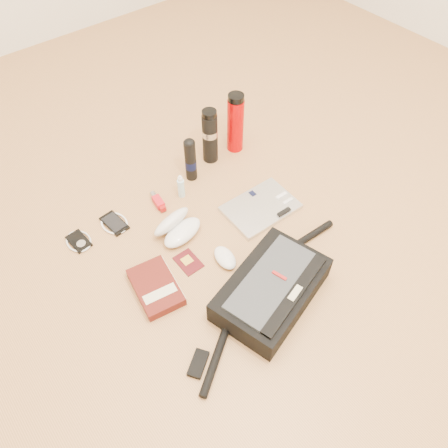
# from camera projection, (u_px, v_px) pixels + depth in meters

# --- Properties ---
(ground) EXTENTS (4.00, 4.00, 0.00)m
(ground) POSITION_uv_depth(u_px,v_px,m) (238.00, 253.00, 1.70)
(ground) COLOR #B7824C
(ground) RESTS_ON ground
(messenger_bag) EXTENTS (0.83, 0.36, 0.12)m
(messenger_bag) POSITION_uv_depth(u_px,v_px,m) (271.00, 290.00, 1.54)
(messenger_bag) COLOR black
(messenger_bag) RESTS_ON ground
(laptop) EXTENTS (0.30, 0.22, 0.03)m
(laptop) POSITION_uv_depth(u_px,v_px,m) (261.00, 208.00, 1.84)
(laptop) COLOR silver
(laptop) RESTS_ON ground
(book) EXTENTS (0.18, 0.24, 0.04)m
(book) POSITION_uv_depth(u_px,v_px,m) (156.00, 287.00, 1.58)
(book) COLOR #4D130E
(book) RESTS_ON ground
(passport) EXTENTS (0.08, 0.11, 0.01)m
(passport) POSITION_uv_depth(u_px,v_px,m) (188.00, 262.00, 1.67)
(passport) COLOR #470C11
(passport) RESTS_ON ground
(mouse) EXTENTS (0.09, 0.13, 0.04)m
(mouse) POSITION_uv_depth(u_px,v_px,m) (225.00, 258.00, 1.66)
(mouse) COLOR white
(mouse) RESTS_ON ground
(sunglasses_case) EXTENTS (0.21, 0.18, 0.11)m
(sunglasses_case) POSITION_uv_depth(u_px,v_px,m) (177.00, 227.00, 1.74)
(sunglasses_case) COLOR white
(sunglasses_case) RESTS_ON ground
(ipod) EXTENTS (0.10, 0.11, 0.01)m
(ipod) POSITION_uv_depth(u_px,v_px,m) (79.00, 241.00, 1.73)
(ipod) COLOR black
(ipod) RESTS_ON ground
(phone) EXTENTS (0.11, 0.13, 0.01)m
(phone) POSITION_uv_depth(u_px,v_px,m) (114.00, 223.00, 1.79)
(phone) COLOR black
(phone) RESTS_ON ground
(inhaler) EXTENTS (0.04, 0.12, 0.03)m
(inhaler) POSITION_uv_depth(u_px,v_px,m) (158.00, 201.00, 1.85)
(inhaler) COLOR red
(inhaler) RESTS_ON ground
(spray_bottle) EXTENTS (0.04, 0.04, 0.12)m
(spray_bottle) POSITION_uv_depth(u_px,v_px,m) (181.00, 187.00, 1.86)
(spray_bottle) COLOR #B4E7F9
(spray_bottle) RESTS_ON ground
(aerosol_can) EXTENTS (0.06, 0.06, 0.21)m
(aerosol_can) POSITION_uv_depth(u_px,v_px,m) (190.00, 160.00, 1.88)
(aerosol_can) COLOR black
(aerosol_can) RESTS_ON ground
(thermos_black) EXTENTS (0.08, 0.08, 0.27)m
(thermos_black) POSITION_uv_depth(u_px,v_px,m) (210.00, 136.00, 1.94)
(thermos_black) COLOR black
(thermos_black) RESTS_ON ground
(thermos_red) EXTENTS (0.10, 0.10, 0.29)m
(thermos_red) POSITION_uv_depth(u_px,v_px,m) (235.00, 123.00, 1.98)
(thermos_red) COLOR #B10102
(thermos_red) RESTS_ON ground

